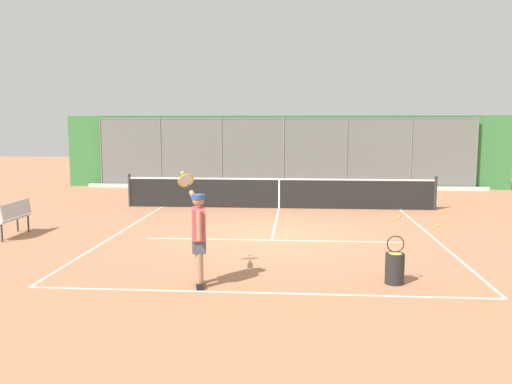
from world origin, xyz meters
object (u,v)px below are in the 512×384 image
tennis_ball_by_sideline (399,217)px  tennis_ball_near_baseline (437,225)px  courtside_bench (12,215)px  ball_basket (395,266)px  tennis_player (198,233)px

tennis_ball_by_sideline → tennis_ball_near_baseline: same height
courtside_bench → ball_basket: bearing=-110.5°
tennis_player → tennis_ball_near_baseline: size_ratio=27.76×
tennis_player → courtside_bench: tennis_player is taller
tennis_ball_near_baseline → courtside_bench: 10.67m
tennis_player → ball_basket: bearing=-96.0°
tennis_ball_by_sideline → ball_basket: size_ratio=0.08×
tennis_ball_near_baseline → courtside_bench: bearing=11.4°
tennis_player → tennis_ball_near_baseline: tennis_player is taller
courtside_bench → ball_basket: courtside_bench is taller
courtside_bench → ball_basket: (-8.42, 3.14, -0.21)m
tennis_ball_near_baseline → courtside_bench: courtside_bench is taller
tennis_ball_near_baseline → courtside_bench: (10.45, 2.10, 0.48)m
tennis_ball_by_sideline → courtside_bench: bearing=19.1°
courtside_bench → tennis_ball_near_baseline: bearing=-78.6°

